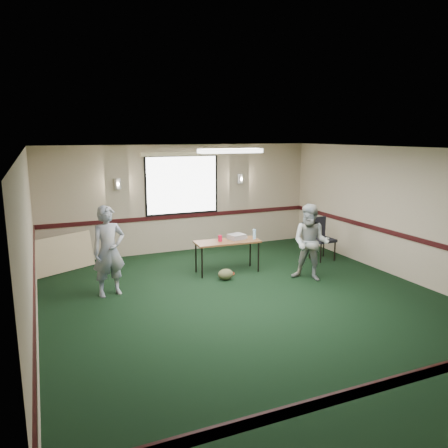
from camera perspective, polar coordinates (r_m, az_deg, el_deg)
name	(u,v)px	position (r m, az deg, el deg)	size (l,w,h in m)	color
ground	(253,304)	(7.85, 3.81, -10.39)	(8.00, 8.00, 0.00)	black
room_shell	(209,199)	(9.32, -2.00, 3.22)	(8.00, 8.02, 8.00)	tan
folding_table	(227,243)	(9.39, 0.42, -2.52)	(1.42, 0.63, 0.70)	#5A3219
projector	(237,237)	(9.52, 1.65, -1.67)	(0.33, 0.28, 0.11)	#9D9CA4
game_console	(242,237)	(9.63, 2.32, -1.71)	(0.20, 0.16, 0.05)	white
red_cup	(220,238)	(9.32, -0.51, -1.89)	(0.09, 0.09, 0.13)	red
water_bottle	(254,234)	(9.54, 3.99, -1.33)	(0.07, 0.07, 0.22)	#99D3FA
duffel_bag	(226,274)	(9.03, 0.20, -6.60)	(0.33, 0.25, 0.23)	#4A482A
cable_coil	(227,274)	(9.42, 0.34, -6.50)	(0.34, 0.34, 0.02)	red
folded_table	(60,254)	(10.11, -20.60, -3.71)	(1.55, 0.07, 0.80)	tan
conference_chair	(320,235)	(10.68, 12.45, -1.41)	(0.51, 0.53, 1.00)	black
person_left	(109,251)	(8.28, -14.82, -3.43)	(0.61, 0.40, 1.68)	#394F7D
person_right	(311,243)	(9.04, 11.25, -2.40)	(0.76, 0.59, 1.57)	#7A9BBF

